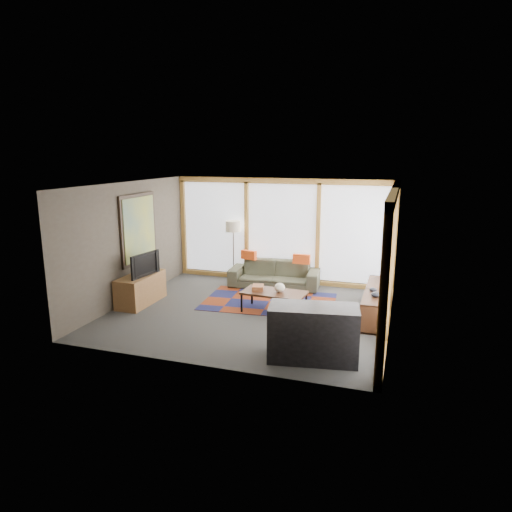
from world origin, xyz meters
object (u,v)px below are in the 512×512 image
(television, at_px, (142,264))
(floor_lamp, at_px, (233,251))
(bookshelf, at_px, (375,302))
(bar_counter, at_px, (313,333))
(sofa, at_px, (274,274))
(coffee_table, at_px, (274,302))
(tv_console, at_px, (141,289))

(television, bearing_deg, floor_lamp, -17.91)
(bookshelf, bearing_deg, floor_lamp, 156.84)
(bar_counter, bearing_deg, floor_lamp, 116.45)
(sofa, bearing_deg, coffee_table, -79.07)
(sofa, bearing_deg, bookshelf, -32.86)
(sofa, height_order, bar_counter, bar_counter)
(tv_console, bearing_deg, television, -19.37)
(bar_counter, bearing_deg, coffee_table, 112.12)
(sofa, distance_m, television, 3.21)
(bar_counter, bearing_deg, sofa, 105.12)
(bookshelf, bearing_deg, bar_counter, -108.29)
(floor_lamp, height_order, bookshelf, floor_lamp)
(floor_lamp, relative_size, bar_counter, 1.11)
(floor_lamp, distance_m, television, 2.65)
(sofa, distance_m, coffee_table, 1.82)
(bookshelf, distance_m, television, 4.89)
(sofa, relative_size, floor_lamp, 1.41)
(television, height_order, bar_counter, television)
(coffee_table, height_order, television, television)
(tv_console, xyz_separation_m, television, (0.09, -0.03, 0.57))
(bookshelf, distance_m, tv_console, 4.93)
(coffee_table, bearing_deg, bar_counter, -58.49)
(sofa, relative_size, tv_console, 1.70)
(sofa, height_order, television, television)
(coffee_table, distance_m, bar_counter, 2.28)
(sofa, bearing_deg, floor_lamp, 163.84)
(television, xyz_separation_m, bar_counter, (3.99, -1.54, -0.45))
(coffee_table, xyz_separation_m, tv_console, (-2.89, -0.37, 0.10))
(sofa, relative_size, coffee_table, 1.68)
(sofa, xyz_separation_m, bar_counter, (1.68, -3.69, 0.12))
(television, bearing_deg, bookshelf, -71.94)
(coffee_table, bearing_deg, sofa, 105.72)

